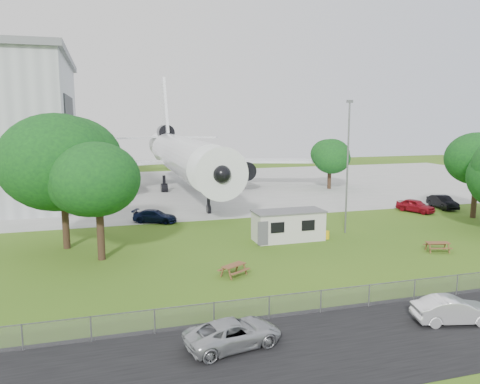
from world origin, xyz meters
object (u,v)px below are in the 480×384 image
object	(u,v)px
airliner	(182,154)
picnic_west	(234,275)
site_cabin	(288,225)
picnic_east	(437,251)
car_centre_sedan	(453,311)

from	to	relation	value
airliner	picnic_west	xyz separation A→B (m)	(-2.92, -38.13, -5.27)
airliner	picnic_west	bearing A→B (deg)	-94.38
site_cabin	picnic_east	xyz separation A→B (m)	(10.07, -6.70, -1.31)
airliner	site_cabin	bearing A→B (deg)	-82.22
picnic_west	picnic_east	distance (m)	17.19
site_cabin	car_centre_sedan	distance (m)	18.07
site_cabin	picnic_east	size ratio (longest dim) A/B	3.76
airliner	picnic_west	distance (m)	38.60
picnic_west	car_centre_sedan	distance (m)	13.70
airliner	picnic_east	world-z (taller)	airliner
site_cabin	car_centre_sedan	world-z (taller)	site_cabin
picnic_west	car_centre_sedan	xyz separation A→B (m)	(8.95, -10.35, 0.68)
car_centre_sedan	airliner	bearing A→B (deg)	19.83
car_centre_sedan	picnic_west	bearing A→B (deg)	53.60
picnic_west	picnic_east	size ratio (longest dim) A/B	1.00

